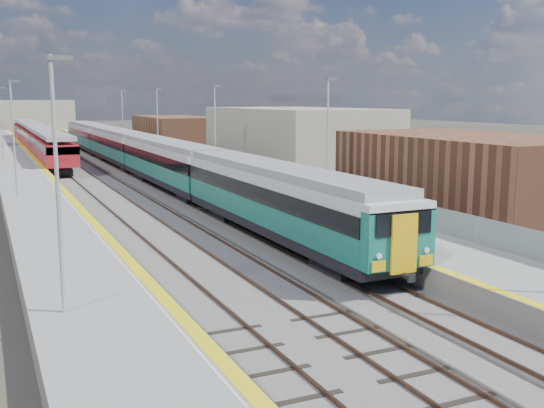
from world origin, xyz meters
TOP-DOWN VIEW (x-y plane):
  - ground at (0.00, 50.00)m, footprint 320.00×320.00m
  - ballast_bed at (-2.25, 52.50)m, footprint 10.50×155.00m
  - tracks at (-1.65, 54.18)m, footprint 8.96×160.00m
  - platform_right at (5.28, 52.49)m, footprint 4.70×155.00m
  - platform_left at (-9.05, 52.49)m, footprint 4.30×155.00m
  - green_train at (1.50, 49.02)m, footprint 3.00×83.37m
  - red_train at (-5.50, 78.96)m, footprint 2.96×59.99m
  - tree_d at (24.02, 71.72)m, footprint 3.91×3.91m

SIDE VIEW (x-z plane):
  - ground at x=0.00m, z-range 0.00..0.00m
  - ballast_bed at x=-2.25m, z-range 0.00..0.06m
  - tracks at x=-1.65m, z-range 0.02..0.19m
  - platform_left at x=-9.05m, z-range -3.74..4.78m
  - platform_right at x=5.28m, z-range -3.72..4.80m
  - red_train at x=-5.50m, z-range 0.34..4.08m
  - green_train at x=1.50m, z-range 0.67..3.97m
  - tree_d at x=24.02m, z-range 0.68..5.98m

